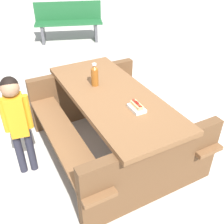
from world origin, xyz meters
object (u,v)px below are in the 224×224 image
Objects in this scene: picnic_table at (112,118)px; hotdog_tray at (137,107)px; park_bench_near at (69,21)px; soda_bottle at (95,75)px; child_in_coat at (17,116)px.

hotdog_tray is at bearing 7.27° from picnic_table.
hotdog_tray is (0.37, 0.05, 0.34)m from picnic_table.
park_bench_near reaches higher than picnic_table.
soda_bottle reaches higher than hotdog_tray.
soda_bottle is 0.88m from child_in_coat.
child_in_coat is at bearing -100.51° from picnic_table.
child_in_coat is 0.70× the size of park_bench_near.
soda_bottle is at bearing -169.67° from hotdog_tray.
picnic_table is at bearing 14.78° from soda_bottle.
picnic_table is at bearing -15.71° from park_bench_near.
soda_bottle is 1.32× the size of hotdog_tray.
picnic_table is at bearing -172.73° from hotdog_tray.
park_bench_near reaches higher than hotdog_tray.
soda_bottle is at bearing -17.71° from park_bench_near.
child_in_coat is (-0.17, -0.92, 0.25)m from picnic_table.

